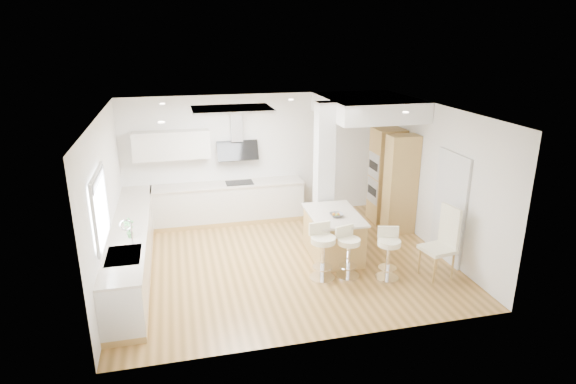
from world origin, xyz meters
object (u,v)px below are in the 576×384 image
object	(u,v)px
bar_stool_b	(348,249)
bar_stool_c	(388,251)
peninsula	(333,235)
bar_stool_a	(322,249)
dining_chair	(443,239)

from	to	relation	value
bar_stool_b	bar_stool_c	size ratio (longest dim) A/B	0.99
peninsula	bar_stool_a	world-z (taller)	bar_stool_a
peninsula	bar_stool_b	size ratio (longest dim) A/B	1.58
peninsula	dining_chair	xyz separation A→B (m)	(1.59, -1.19, 0.25)
peninsula	dining_chair	world-z (taller)	dining_chair
peninsula	bar_stool_c	size ratio (longest dim) A/B	1.57
bar_stool_b	dining_chair	distance (m)	1.65
bar_stool_b	bar_stool_c	world-z (taller)	bar_stool_c
peninsula	bar_stool_b	bearing A→B (deg)	-89.02
peninsula	bar_stool_c	xyz separation A→B (m)	(0.63, -1.07, 0.08)
bar_stool_c	dining_chair	world-z (taller)	dining_chair
peninsula	bar_stool_a	bearing A→B (deg)	-118.09
bar_stool_b	dining_chair	xyz separation A→B (m)	(1.61, -0.34, 0.17)
peninsula	dining_chair	size ratio (longest dim) A/B	1.13
dining_chair	bar_stool_a	bearing A→B (deg)	159.60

